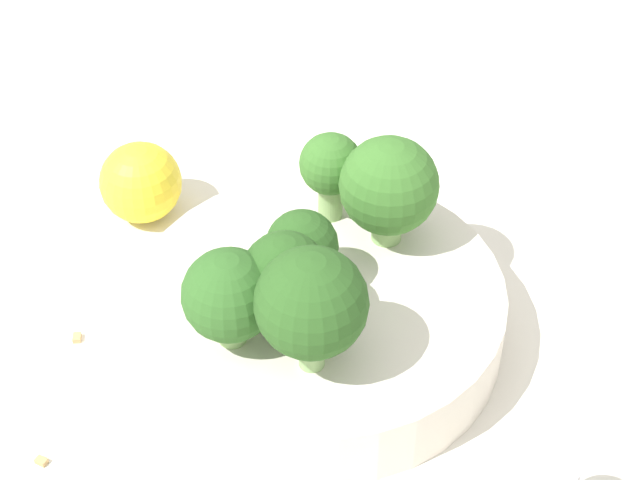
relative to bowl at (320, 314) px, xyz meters
name	(u,v)px	position (x,y,z in m)	size (l,w,h in m)	color
ground_plane	(320,337)	(0.00, 0.00, -0.02)	(3.00, 3.00, 0.00)	silver
bowl	(320,314)	(0.00, 0.00, 0.00)	(0.19, 0.19, 0.04)	silver
broccoli_floret_0	(300,253)	(0.01, 0.00, 0.04)	(0.04, 0.04, 0.05)	#7A9E5B
broccoli_floret_1	(285,278)	(0.01, 0.03, 0.05)	(0.04, 0.04, 0.05)	#7A9E5B
broccoli_floret_2	(389,187)	(-0.02, -0.05, 0.05)	(0.05, 0.05, 0.06)	#84AD66
broccoli_floret_3	(331,168)	(0.01, -0.06, 0.05)	(0.03, 0.03, 0.05)	#7A9E5B
broccoli_floret_4	(229,296)	(0.03, 0.05, 0.05)	(0.05, 0.05, 0.05)	#84AD66
broccoli_floret_5	(311,304)	(-0.01, 0.05, 0.06)	(0.05, 0.05, 0.07)	#8EB770
lemon_wedge	(141,182)	(0.13, -0.06, 0.01)	(0.05, 0.05, 0.05)	yellow
almond_crumb_0	(41,459)	(0.10, 0.12, -0.02)	(0.01, 0.00, 0.01)	tan
almond_crumb_2	(205,226)	(0.09, -0.06, -0.01)	(0.01, 0.00, 0.01)	#AD7F4C
almond_crumb_3	(77,336)	(0.12, 0.04, -0.01)	(0.01, 0.00, 0.01)	tan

